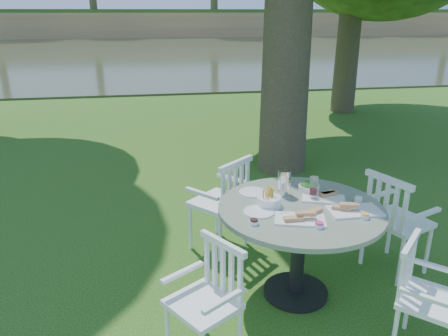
{
  "coord_description": "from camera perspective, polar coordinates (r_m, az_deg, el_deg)",
  "views": [
    {
      "loc": [
        -0.71,
        -3.89,
        2.35
      ],
      "look_at": [
        0.0,
        0.2,
        0.85
      ],
      "focal_mm": 35.0,
      "sensor_mm": 36.0,
      "label": 1
    }
  ],
  "objects": [
    {
      "name": "chair_nw",
      "position": [
        4.38,
        0.27,
        -3.91
      ],
      "size": [
        0.68,
        0.68,
        0.99
      ],
      "rotation": [
        0.0,
        0.0,
        -2.41
      ],
      "color": "white",
      "rests_on": "ground"
    },
    {
      "name": "chair_sw",
      "position": [
        3.15,
        -1.58,
        -15.84
      ],
      "size": [
        0.58,
        0.59,
        0.86
      ],
      "rotation": [
        0.0,
        0.0,
        -0.99
      ],
      "color": "white",
      "rests_on": "ground"
    },
    {
      "name": "chair_ne",
      "position": [
        4.29,
        21.14,
        -5.93
      ],
      "size": [
        0.61,
        0.63,
        0.98
      ],
      "rotation": [
        0.0,
        0.0,
        -4.34
      ],
      "color": "white",
      "rests_on": "ground"
    },
    {
      "name": "chair_se",
      "position": [
        3.47,
        24.18,
        -14.24
      ],
      "size": [
        0.59,
        0.59,
        0.85
      ],
      "rotation": [
        0.0,
        0.0,
        0.79
      ],
      "color": "white",
      "rests_on": "ground"
    },
    {
      "name": "tableware",
      "position": [
        3.67,
        9.36,
        -3.86
      ],
      "size": [
        1.08,
        0.88,
        0.23
      ],
      "color": "white",
      "rests_on": "table"
    },
    {
      "name": "ground",
      "position": [
        4.59,
        0.44,
        -10.87
      ],
      "size": [
        140.0,
        140.0,
        0.0
      ],
      "primitive_type": "plane",
      "color": "#1A420D",
      "rests_on": "ground"
    },
    {
      "name": "table",
      "position": [
        3.7,
        9.85,
        -7.35
      ],
      "size": [
        1.36,
        1.36,
        0.84
      ],
      "color": "black",
      "rests_on": "ground"
    },
    {
      "name": "river",
      "position": [
        27.0,
        -8.62,
        14.63
      ],
      "size": [
        100.0,
        28.0,
        0.12
      ],
      "primitive_type": "cube",
      "color": "#333A22",
      "rests_on": "ground"
    }
  ]
}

